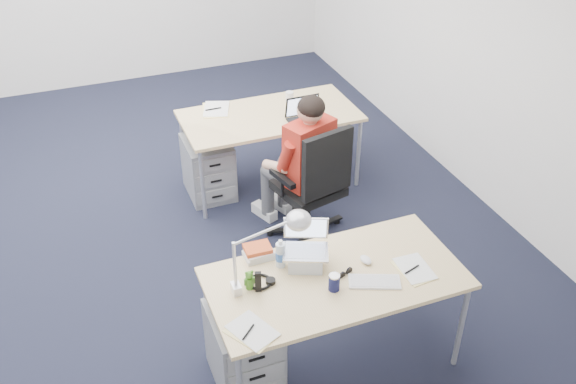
{
  "coord_description": "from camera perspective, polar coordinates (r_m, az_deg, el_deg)",
  "views": [
    {
      "loc": [
        -0.47,
        -4.41,
        3.38
      ],
      "look_at": [
        0.9,
        -0.88,
        0.85
      ],
      "focal_mm": 40.0,
      "sensor_mm": 36.0,
      "label": 1
    }
  ],
  "objects": [
    {
      "name": "sunglasses",
      "position": [
        4.03,
        5.14,
        -7.21
      ],
      "size": [
        0.13,
        0.09,
        0.03
      ],
      "primitive_type": null,
      "rotation": [
        0.0,
        0.0,
        0.38
      ],
      "color": "black",
      "rests_on": "desk_near"
    },
    {
      "name": "far_papers",
      "position": [
        5.98,
        -6.46,
        7.27
      ],
      "size": [
        0.31,
        0.37,
        0.01
      ],
      "primitive_type": "cube",
      "rotation": [
        0.0,
        0.0,
        -0.3
      ],
      "color": "white",
      "rests_on": "desk_far"
    },
    {
      "name": "drawer_pedestal_far",
      "position": [
        5.98,
        -7.09,
        2.16
      ],
      "size": [
        0.4,
        0.5,
        0.55
      ],
      "primitive_type": "cube",
      "color": "#96989B",
      "rests_on": "ground"
    },
    {
      "name": "papers_right",
      "position": [
        4.13,
        11.15,
        -6.8
      ],
      "size": [
        0.19,
        0.27,
        0.01
      ],
      "primitive_type": "cube",
      "rotation": [
        0.0,
        0.0,
        0.01
      ],
      "color": "#FFEC93",
      "rests_on": "desk_near"
    },
    {
      "name": "dark_laptop",
      "position": [
        5.69,
        1.67,
        7.26
      ],
      "size": [
        0.31,
        0.31,
        0.23
      ],
      "primitive_type": null,
      "rotation": [
        0.0,
        0.0,
        0.01
      ],
      "color": "black",
      "rests_on": "desk_far"
    },
    {
      "name": "bear_figurine",
      "position": [
        3.9,
        -3.45,
        -7.77
      ],
      "size": [
        0.08,
        0.07,
        0.13
      ],
      "primitive_type": null,
      "rotation": [
        0.0,
        0.0,
        -0.31
      ],
      "color": "#327B21",
      "rests_on": "desk_near"
    },
    {
      "name": "office_chair",
      "position": [
        5.33,
        2.02,
        -1.4
      ],
      "size": [
        0.84,
        0.84,
        1.1
      ],
      "rotation": [
        0.0,
        0.0,
        0.23
      ],
      "color": "black",
      "rests_on": "ground"
    },
    {
      "name": "desk_near",
      "position": [
        4.06,
        4.23,
        -7.96
      ],
      "size": [
        1.6,
        0.8,
        0.73
      ],
      "color": "#DBBA7E",
      "rests_on": "ground"
    },
    {
      "name": "papers_left",
      "position": [
        3.67,
        -3.27,
        -12.35
      ],
      "size": [
        0.29,
        0.33,
        0.01
      ],
      "primitive_type": "cube",
      "rotation": [
        0.0,
        0.0,
        0.46
      ],
      "color": "#FFEC93",
      "rests_on": "desk_near"
    },
    {
      "name": "cordless_phone",
      "position": [
        3.87,
        -2.67,
        -7.98
      ],
      "size": [
        0.04,
        0.03,
        0.15
      ],
      "primitive_type": "cube",
      "rotation": [
        0.0,
        0.0,
        -0.3
      ],
      "color": "black",
      "rests_on": "desk_near"
    },
    {
      "name": "silver_laptop",
      "position": [
        4.0,
        1.58,
        -4.9
      ],
      "size": [
        0.35,
        0.31,
        0.3
      ],
      "primitive_type": null,
      "rotation": [
        0.0,
        0.0,
        -0.4
      ],
      "color": "silver",
      "rests_on": "desk_near"
    },
    {
      "name": "computer_mouse",
      "position": [
        4.14,
        6.92,
        -6.01
      ],
      "size": [
        0.07,
        0.1,
        0.03
      ],
      "primitive_type": "ellipsoid",
      "rotation": [
        0.0,
        0.0,
        0.11
      ],
      "color": "white",
      "rests_on": "desk_near"
    },
    {
      "name": "room",
      "position": [
        4.74,
        -14.49,
        12.11
      ],
      "size": [
        6.02,
        7.02,
        2.8
      ],
      "color": "white",
      "rests_on": "ground"
    },
    {
      "name": "book_stack",
      "position": [
        4.14,
        -2.65,
        -5.34
      ],
      "size": [
        0.22,
        0.2,
        0.08
      ],
      "primitive_type": "cube",
      "rotation": [
        0.0,
        0.0,
        -0.43
      ],
      "color": "silver",
      "rests_on": "desk_near"
    },
    {
      "name": "water_bottle",
      "position": [
        4.03,
        -0.67,
        -5.47
      ],
      "size": [
        0.07,
        0.07,
        0.2
      ],
      "primitive_type": "cylinder",
      "rotation": [
        0.0,
        0.0,
        -0.1
      ],
      "color": "silver",
      "rests_on": "desk_near"
    },
    {
      "name": "floor",
      "position": [
        5.58,
        -12.04,
        -4.43
      ],
      "size": [
        7.0,
        7.0,
        0.0
      ],
      "primitive_type": "plane",
      "color": "black",
      "rests_on": "ground"
    },
    {
      "name": "can_koozie",
      "position": [
        3.9,
        4.12,
        -8.01
      ],
      "size": [
        0.08,
        0.08,
        0.11
      ],
      "primitive_type": "cylinder",
      "rotation": [
        0.0,
        0.0,
        0.23
      ],
      "color": "#151843",
      "rests_on": "desk_near"
    },
    {
      "name": "desk_far",
      "position": [
        5.9,
        -1.63,
        6.53
      ],
      "size": [
        1.6,
        0.8,
        0.73
      ],
      "color": "#DBBA7E",
      "rests_on": "ground"
    },
    {
      "name": "desk_lamp",
      "position": [
        3.79,
        -2.55,
        -5.46
      ],
      "size": [
        0.46,
        0.2,
        0.51
      ],
      "primitive_type": null,
      "rotation": [
        0.0,
        0.0,
        0.08
      ],
      "color": "silver",
      "rests_on": "desk_near"
    },
    {
      "name": "drawer_pedestal_near",
      "position": [
        4.22,
        -3.92,
        -13.66
      ],
      "size": [
        0.4,
        0.5,
        0.55
      ],
      "primitive_type": "cube",
      "color": "#96989B",
      "rests_on": "ground"
    },
    {
      "name": "seated_person",
      "position": [
        5.26,
        0.84,
        2.55
      ],
      "size": [
        0.57,
        0.77,
        1.3
      ],
      "rotation": [
        0.0,
        0.0,
        0.37
      ],
      "color": "red",
      "rests_on": "ground"
    },
    {
      "name": "far_cup",
      "position": [
        6.07,
        0.15,
        8.42
      ],
      "size": [
        0.09,
        0.09,
        0.11
      ],
      "primitive_type": "cylinder",
      "rotation": [
        0.0,
        0.0,
        -0.33
      ],
      "color": "white",
      "rests_on": "desk_far"
    },
    {
      "name": "headphones",
      "position": [
        3.96,
        -2.52,
        -7.93
      ],
      "size": [
        0.23,
        0.21,
        0.03
      ],
      "primitive_type": null,
      "rotation": [
        0.0,
        0.0,
        -0.35
      ],
      "color": "black",
      "rests_on": "desk_near"
    },
    {
      "name": "wireless_keyboard",
      "position": [
        4.0,
        7.69,
        -7.9
      ],
      "size": [
        0.34,
        0.24,
        0.02
      ],
      "primitive_type": "cube",
      "rotation": [
        0.0,
        0.0,
        -0.39
      ],
      "color": "white",
      "rests_on": "desk_near"
    }
  ]
}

